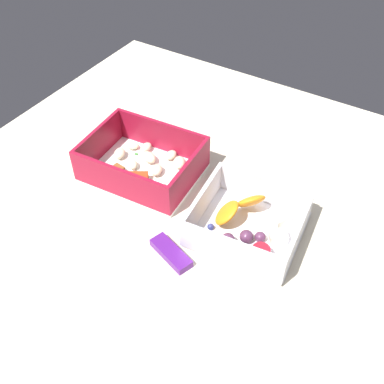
{
  "coord_description": "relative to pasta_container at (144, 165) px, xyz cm",
  "views": [
    {
      "loc": [
        -27.19,
        42.44,
        53.98
      ],
      "look_at": [
        -0.67,
        -0.75,
        4.0
      ],
      "focal_mm": 42.92,
      "sensor_mm": 36.0,
      "label": 1
    }
  ],
  "objects": [
    {
      "name": "fruit_bowl",
      "position": [
        -20.41,
        2.57,
        -0.12
      ],
      "size": [
        16.59,
        15.46,
        5.39
      ],
      "rotation": [
        0.0,
        0.0,
        0.1
      ],
      "color": "white",
      "rests_on": "table_surface"
    },
    {
      "name": "candy_bar",
      "position": [
        -13.32,
        12.06,
        -1.42
      ],
      "size": [
        7.4,
        4.56,
        1.2
      ],
      "primitive_type": "cube",
      "rotation": [
        0.0,
        0.0,
        -0.33
      ],
      "color": "#51197A",
      "rests_on": "table_surface"
    },
    {
      "name": "pasta_container",
      "position": [
        0.0,
        0.0,
        0.0
      ],
      "size": [
        18.87,
        14.96,
        6.32
      ],
      "rotation": [
        0.0,
        0.0,
        0.07
      ],
      "color": "white",
      "rests_on": "table_surface"
    },
    {
      "name": "table_surface",
      "position": [
        -9.5,
        2.04,
        -3.02
      ],
      "size": [
        80.0,
        80.0,
        2.0
      ],
      "primitive_type": "cube",
      "color": "beige",
      "rests_on": "ground"
    }
  ]
}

